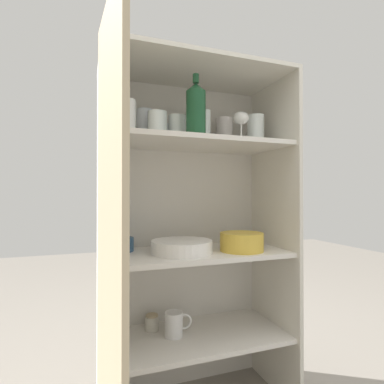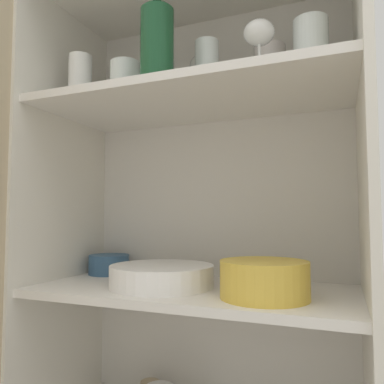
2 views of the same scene
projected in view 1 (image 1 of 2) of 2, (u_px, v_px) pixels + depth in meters
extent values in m
cube|color=silver|center=(182.00, 234.00, 1.49)|extent=(0.81, 0.02, 1.46)
cube|color=silver|center=(100.00, 245.00, 1.17)|extent=(0.02, 0.40, 1.46)
cube|color=silver|center=(273.00, 235.00, 1.44)|extent=(0.02, 0.40, 1.46)
cube|color=silver|center=(196.00, 72.00, 1.31)|extent=(0.81, 0.40, 0.02)
cube|color=silver|center=(196.00, 337.00, 1.30)|extent=(0.78, 0.37, 0.02)
cube|color=silver|center=(196.00, 253.00, 1.31)|extent=(0.78, 0.37, 0.02)
cube|color=silver|center=(196.00, 144.00, 1.31)|extent=(0.78, 0.37, 0.02)
cube|color=tan|center=(110.00, 268.00, 0.80)|extent=(0.05, 0.40, 1.46)
cylinder|color=white|center=(204.00, 126.00, 1.33)|extent=(0.06, 0.06, 0.14)
cylinder|color=white|center=(256.00, 130.00, 1.39)|extent=(0.08, 0.08, 0.14)
cylinder|color=white|center=(144.00, 125.00, 1.30)|extent=(0.07, 0.07, 0.14)
cylinder|color=silver|center=(224.00, 133.00, 1.46)|extent=(0.08, 0.08, 0.14)
cylinder|color=white|center=(163.00, 134.00, 1.37)|extent=(0.07, 0.07, 0.09)
cylinder|color=white|center=(157.00, 125.00, 1.22)|extent=(0.08, 0.08, 0.10)
cylinder|color=white|center=(128.00, 117.00, 1.15)|extent=(0.06, 0.06, 0.13)
cylinder|color=white|center=(177.00, 128.00, 1.27)|extent=(0.07, 0.07, 0.10)
cylinder|color=white|center=(189.00, 144.00, 1.39)|extent=(0.08, 0.08, 0.01)
cylinder|color=white|center=(189.00, 135.00, 1.39)|extent=(0.01, 0.01, 0.08)
ellipsoid|color=white|center=(189.00, 120.00, 1.39)|extent=(0.07, 0.07, 0.06)
cylinder|color=white|center=(241.00, 141.00, 1.31)|extent=(0.07, 0.07, 0.01)
cylinder|color=white|center=(241.00, 132.00, 1.31)|extent=(0.01, 0.01, 0.07)
ellipsoid|color=white|center=(241.00, 118.00, 1.31)|extent=(0.07, 0.07, 0.06)
cylinder|color=#194728|center=(196.00, 114.00, 1.19)|extent=(0.08, 0.08, 0.18)
cone|color=#194728|center=(196.00, 87.00, 1.19)|extent=(0.08, 0.08, 0.03)
cylinder|color=#194728|center=(196.00, 79.00, 1.19)|extent=(0.03, 0.03, 0.03)
cylinder|color=white|center=(182.00, 252.00, 1.26)|extent=(0.26, 0.26, 0.01)
cylinder|color=white|center=(182.00, 250.00, 1.26)|extent=(0.26, 0.26, 0.01)
cylinder|color=white|center=(182.00, 248.00, 1.26)|extent=(0.26, 0.26, 0.01)
cylinder|color=white|center=(182.00, 246.00, 1.26)|extent=(0.26, 0.26, 0.01)
cylinder|color=white|center=(182.00, 243.00, 1.26)|extent=(0.26, 0.26, 0.01)
cylinder|color=white|center=(182.00, 241.00, 1.26)|extent=(0.26, 0.26, 0.01)
cylinder|color=gold|center=(242.00, 242.00, 1.31)|extent=(0.19, 0.19, 0.08)
torus|color=gold|center=(242.00, 234.00, 1.31)|extent=(0.19, 0.19, 0.01)
cylinder|color=#33567A|center=(120.00, 245.00, 1.30)|extent=(0.12, 0.12, 0.06)
torus|color=#33567A|center=(120.00, 239.00, 1.30)|extent=(0.12, 0.12, 0.01)
cylinder|color=white|center=(174.00, 324.00, 1.29)|extent=(0.08, 0.08, 0.10)
torus|color=white|center=(185.00, 321.00, 1.30)|extent=(0.07, 0.01, 0.07)
cylinder|color=beige|center=(152.00, 323.00, 1.35)|extent=(0.06, 0.06, 0.06)
cylinder|color=tan|center=(152.00, 315.00, 1.35)|extent=(0.05, 0.05, 0.01)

